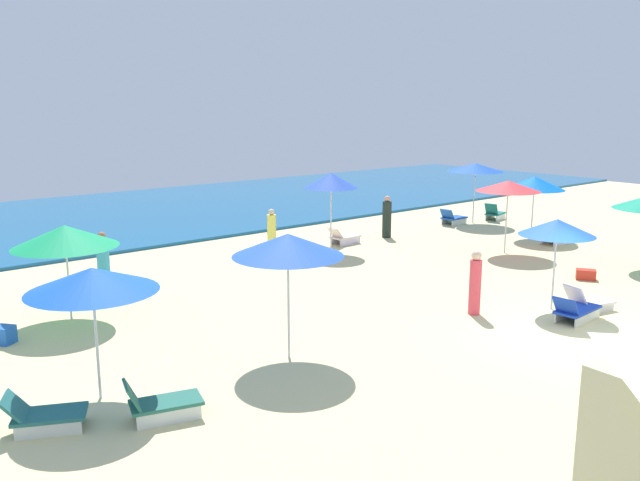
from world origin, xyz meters
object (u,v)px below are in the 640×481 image
Objects in this scene: umbrella_1 at (288,245)px; umbrella_5 at (534,183)px; umbrella_3 at (331,180)px; lounge_chair_3_0 at (344,237)px; lounge_chair_0_1 at (44,415)px; umbrella_8 at (475,167)px; lounge_chair_8_1 at (495,213)px; lounge_chair_0_0 at (160,404)px; umbrella_4 at (557,227)px; lounge_chair_4_0 at (576,311)px; lounge_chair_4_1 at (587,302)px; umbrella_2 at (65,236)px; beachgoer_3 at (475,283)px; lounge_chair_8_0 at (453,218)px; cooler_box_0 at (586,275)px; umbrella_9 at (508,186)px; lounge_chair_5_0 at (556,237)px; beachgoer_1 at (387,218)px; beachgoer_2 at (272,231)px; cooler_box_1 at (0,335)px; beachgoer_0 at (103,259)px; umbrella_0 at (92,280)px; beach_ball_2 at (85,285)px.

umbrella_1 reaches higher than umbrella_5.
umbrella_3 is 2.14× the size of lounge_chair_3_0.
umbrella_8 reaches higher than lounge_chair_0_1.
lounge_chair_0_0 is at bearing 98.48° from lounge_chair_8_1.
lounge_chair_4_0 is (-0.43, -0.90, -1.88)m from umbrella_4.
lounge_chair_4_1 is at bearing -74.11° from lounge_chair_0_1.
umbrella_2 is 0.95× the size of umbrella_8.
beachgoer_3 reaches higher than lounge_chair_3_0.
umbrella_2 is 11.38m from lounge_chair_3_0.
umbrella_8 reaches higher than lounge_chair_0_0.
lounge_chair_8_0 reaches higher than cooler_box_0.
lounge_chair_0_1 is 17.17m from umbrella_9.
lounge_chair_5_0 is at bearing 175.62° from lounge_chair_8_0.
lounge_chair_5_0 is at bearing 137.44° from lounge_chair_8_1.
umbrella_3 is 1.70× the size of beachgoer_1.
umbrella_3 is 8.25m from umbrella_5.
lounge_chair_0_1 is at bearing 179.78° from umbrella_1.
lounge_chair_0_0 is 0.56× the size of umbrella_5.
umbrella_3 is 5.07× the size of cooler_box_0.
lounge_chair_8_0 is (-0.96, 0.35, -2.17)m from umbrella_8.
umbrella_3 is 9.74m from lounge_chair_4_1.
lounge_chair_5_0 is at bearing 144.73° from beachgoer_2.
lounge_chair_8_1 is (2.63, 4.64, 0.02)m from lounge_chair_5_0.
lounge_chair_4_1 is at bearing -36.70° from umbrella_2.
lounge_chair_0_1 is at bearing -149.94° from umbrella_3.
lounge_chair_4_0 is (11.74, -2.62, 0.00)m from lounge_chair_0_1.
beachgoer_2 is at bearing 98.56° from umbrella_4.
umbrella_8 reaches higher than lounge_chair_5_0.
umbrella_2 is 8.99m from beachgoer_2.
lounge_chair_8_0 is at bearing 27.53° from umbrella_1.
lounge_chair_3_0 is at bearing 161.01° from beachgoer_2.
beachgoer_1 reaches higher than lounge_chair_0_0.
umbrella_1 reaches higher than cooler_box_0.
lounge_chair_5_0 is at bearing -55.96° from lounge_chair_0_1.
lounge_chair_5_0 is 5.15m from lounge_chair_8_0.
lounge_chair_8_0 is at bearing -118.20° from cooler_box_1.
lounge_chair_3_0 is 1.09× the size of lounge_chair_8_0.
beachgoer_2 is (6.29, 0.24, 0.01)m from beachgoer_0.
lounge_chair_8_1 is 0.86× the size of beachgoer_0.
umbrella_8 is at bearing -9.61° from lounge_chair_5_0.
umbrella_4 is at bearing -11.86° from umbrella_0.
umbrella_9 is at bearing 8.54° from umbrella_0.
umbrella_2 reaches higher than lounge_chair_8_0.
umbrella_5 is 4.37× the size of cooler_box_0.
lounge_chair_0_0 is 2.32× the size of cooler_box_1.
umbrella_5 is 3.70m from umbrella_8.
lounge_chair_8_1 is at bearing -1.28° from beach_ball_2.
lounge_chair_4_0 is at bearing -132.26° from umbrella_9.
umbrella_4 is 0.97× the size of umbrella_5.
cooler_box_1 is at bearing 100.64° from lounge_chair_3_0.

